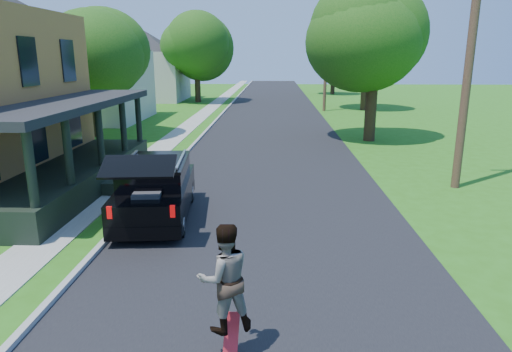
{
  "coord_description": "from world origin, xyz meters",
  "views": [
    {
      "loc": [
        0.17,
        -9.25,
        4.57
      ],
      "look_at": [
        -0.31,
        3.0,
        1.35
      ],
      "focal_mm": 32.0,
      "sensor_mm": 36.0,
      "label": 1
    }
  ],
  "objects_px": {
    "skateboarder": "(224,278)",
    "tree_right_near": "(375,30)",
    "black_suv": "(156,190)",
    "utility_pole_near": "(475,14)"
  },
  "relations": [
    {
      "from": "skateboarder",
      "to": "tree_right_near",
      "type": "bearing_deg",
      "value": -129.2
    },
    {
      "from": "black_suv",
      "to": "utility_pole_near",
      "type": "distance_m",
      "value": 11.71
    },
    {
      "from": "black_suv",
      "to": "tree_right_near",
      "type": "height_order",
      "value": "tree_right_near"
    },
    {
      "from": "skateboarder",
      "to": "utility_pole_near",
      "type": "distance_m",
      "value": 13.04
    },
    {
      "from": "skateboarder",
      "to": "tree_right_near",
      "type": "distance_m",
      "value": 20.65
    },
    {
      "from": "tree_right_near",
      "to": "utility_pole_near",
      "type": "xyz_separation_m",
      "value": [
        1.27,
        -9.41,
        -0.02
      ]
    },
    {
      "from": "skateboarder",
      "to": "tree_right_near",
      "type": "height_order",
      "value": "tree_right_near"
    },
    {
      "from": "skateboarder",
      "to": "utility_pole_near",
      "type": "relative_size",
      "value": 0.15
    },
    {
      "from": "utility_pole_near",
      "to": "tree_right_near",
      "type": "bearing_deg",
      "value": 98.06
    },
    {
      "from": "tree_right_near",
      "to": "utility_pole_near",
      "type": "distance_m",
      "value": 9.49
    }
  ]
}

